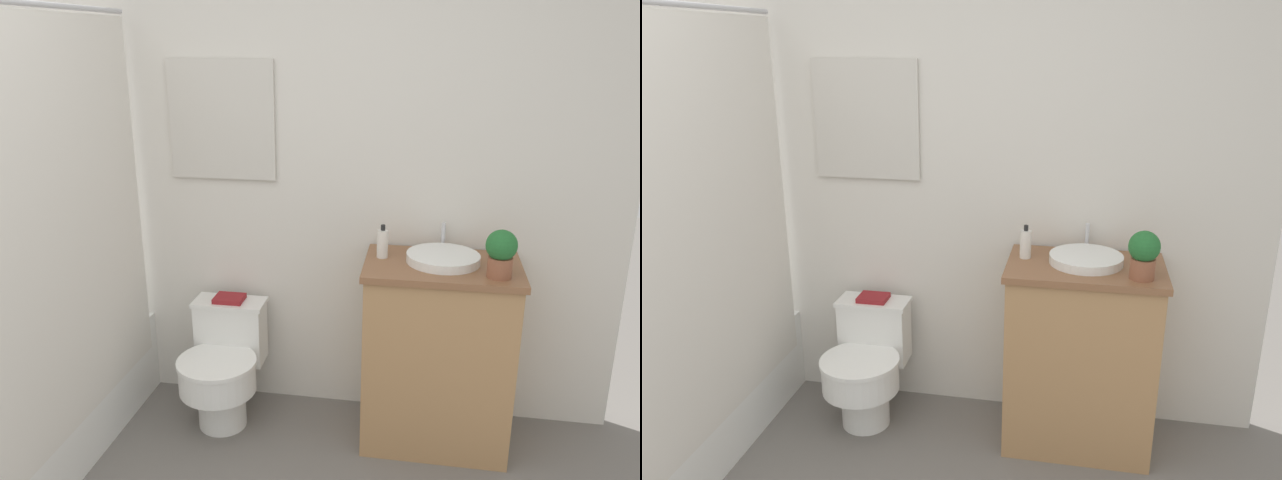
{
  "view_description": "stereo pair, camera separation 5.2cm",
  "coord_description": "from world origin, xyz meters",
  "views": [
    {
      "loc": [
        0.8,
        -1.03,
        1.85
      ],
      "look_at": [
        0.37,
        1.42,
        1.04
      ],
      "focal_mm": 35.0,
      "sensor_mm": 36.0,
      "label": 1
    },
    {
      "loc": [
        0.85,
        -1.02,
        1.85
      ],
      "look_at": [
        0.37,
        1.42,
        1.04
      ],
      "focal_mm": 35.0,
      "sensor_mm": 36.0,
      "label": 2
    }
  ],
  "objects": [
    {
      "name": "sink",
      "position": [
        0.89,
        1.65,
        0.92
      ],
      "size": [
        0.33,
        0.36,
        0.13
      ],
      "color": "white",
      "rests_on": "vanity"
    },
    {
      "name": "shower_area",
      "position": [
        -0.91,
        1.09,
        0.28
      ],
      "size": [
        0.62,
        1.56,
        1.98
      ],
      "color": "white",
      "rests_on": "ground_plane"
    },
    {
      "name": "toilet",
      "position": [
        -0.15,
        1.6,
        0.3
      ],
      "size": [
        0.38,
        0.51,
        0.59
      ],
      "color": "white",
      "rests_on": "ground_plane"
    },
    {
      "name": "vanity",
      "position": [
        0.89,
        1.63,
        0.45
      ],
      "size": [
        0.69,
        0.46,
        0.9
      ],
      "color": "#AD7F51",
      "rests_on": "ground_plane"
    },
    {
      "name": "wall_back",
      "position": [
        -0.0,
        1.9,
        1.25
      ],
      "size": [
        3.48,
        0.07,
        2.5
      ],
      "color": "silver",
      "rests_on": "ground_plane"
    },
    {
      "name": "book_on_tank",
      "position": [
        -0.15,
        1.74,
        0.61
      ],
      "size": [
        0.15,
        0.12,
        0.02
      ],
      "color": "maroon",
      "rests_on": "toilet"
    },
    {
      "name": "potted_plant",
      "position": [
        1.12,
        1.5,
        1.01
      ],
      "size": [
        0.13,
        0.13,
        0.21
      ],
      "color": "brown",
      "rests_on": "vanity"
    },
    {
      "name": "soap_bottle",
      "position": [
        0.61,
        1.67,
        0.96
      ],
      "size": [
        0.05,
        0.05,
        0.15
      ],
      "color": "silver",
      "rests_on": "vanity"
    }
  ]
}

